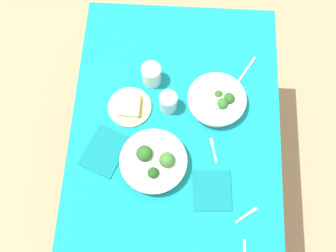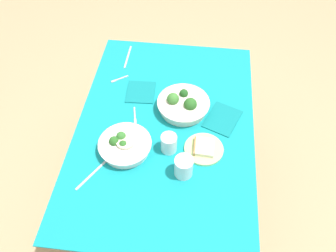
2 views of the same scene
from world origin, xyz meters
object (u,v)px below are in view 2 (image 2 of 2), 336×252
at_px(water_glass_center, 184,167).
at_px(fork_by_far_bowl, 135,116).
at_px(broccoli_bowl_far, 183,105).
at_px(table_knife_right, 128,57).
at_px(bread_side_plate, 204,148).
at_px(napkin_folded_lower, 141,92).
at_px(broccoli_bowl_near, 125,145).
at_px(table_knife_left, 91,175).
at_px(water_glass_side, 169,143).
at_px(fork_by_near_bowl, 119,79).
at_px(napkin_folded_upper, 222,119).

xyz_separation_m(water_glass_center, fork_by_far_bowl, (-0.30, -0.27, -0.05)).
bearing_deg(broccoli_bowl_far, table_knife_right, -135.92).
distance_m(bread_side_plate, fork_by_far_bowl, 0.39).
distance_m(fork_by_far_bowl, napkin_folded_lower, 0.17).
height_order(broccoli_bowl_near, table_knife_left, broccoli_bowl_near).
bearing_deg(napkin_folded_lower, water_glass_side, 28.73).
height_order(water_glass_center, fork_by_near_bowl, water_glass_center).
xyz_separation_m(table_knife_left, napkin_folded_lower, (-0.54, 0.13, 0.00)).
bearing_deg(table_knife_right, water_glass_center, -152.13).
distance_m(broccoli_bowl_far, water_glass_center, 0.38).
bearing_deg(water_glass_center, table_knife_right, -152.22).
bearing_deg(broccoli_bowl_far, napkin_folded_upper, 77.87).
bearing_deg(water_glass_center, fork_by_near_bowl, -143.81).
bearing_deg(napkin_folded_upper, table_knife_right, -126.46).
relative_size(broccoli_bowl_far, broccoli_bowl_near, 1.08).
relative_size(table_knife_right, napkin_folded_lower, 1.22).
distance_m(water_glass_side, napkin_folded_upper, 0.33).
bearing_deg(broccoli_bowl_near, table_knife_left, -37.85).
relative_size(broccoli_bowl_near, table_knife_right, 1.25).
xyz_separation_m(broccoli_bowl_near, napkin_folded_upper, (-0.24, 0.45, -0.03)).
height_order(broccoli_bowl_far, table_knife_right, broccoli_bowl_far).
height_order(bread_side_plate, water_glass_center, water_glass_center).
relative_size(water_glass_side, napkin_folded_lower, 0.57).
distance_m(table_knife_right, napkin_folded_lower, 0.31).
xyz_separation_m(table_knife_right, napkin_folded_upper, (0.42, 0.57, 0.00)).
relative_size(fork_by_far_bowl, napkin_folded_upper, 0.57).
xyz_separation_m(broccoli_bowl_near, fork_by_near_bowl, (-0.46, -0.13, -0.03)).
bearing_deg(water_glass_center, water_glass_side, -147.18).
relative_size(broccoli_bowl_far, table_knife_left, 1.46).
bearing_deg(bread_side_plate, fork_by_near_bowl, -130.67).
bearing_deg(napkin_folded_upper, napkin_folded_lower, -107.47).
bearing_deg(fork_by_near_bowl, water_glass_center, 90.01).
relative_size(broccoli_bowl_near, water_glass_center, 2.47).
height_order(table_knife_left, napkin_folded_lower, napkin_folded_lower).
bearing_deg(napkin_folded_lower, water_glass_center, 29.82).
bearing_deg(bread_side_plate, fork_by_far_bowl, -115.01).
bearing_deg(broccoli_bowl_far, water_glass_side, -9.63).
distance_m(table_knife_left, napkin_folded_upper, 0.70).
distance_m(bread_side_plate, table_knife_right, 0.78).
xyz_separation_m(broccoli_bowl_near, napkin_folded_lower, (-0.38, 0.01, -0.03)).
bearing_deg(napkin_folded_lower, fork_by_near_bowl, -121.84).
bearing_deg(broccoli_bowl_far, broccoli_bowl_near, -41.20).
bearing_deg(fork_by_far_bowl, table_knife_right, -177.89).
bearing_deg(bread_side_plate, napkin_folded_lower, -133.58).
relative_size(water_glass_center, fork_by_near_bowl, 1.12).
bearing_deg(napkin_folded_upper, bread_side_plate, -22.97).
bearing_deg(broccoli_bowl_near, water_glass_side, 97.05).
distance_m(broccoli_bowl_far, fork_by_near_bowl, 0.42).
distance_m(broccoli_bowl_far, table_knife_right, 0.52).
relative_size(broccoli_bowl_near, fork_by_far_bowl, 2.30).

